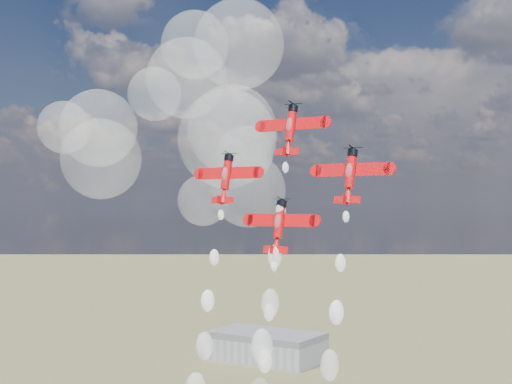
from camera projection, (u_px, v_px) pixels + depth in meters
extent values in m
cube|color=gray|center=(267.00, 349.00, 328.16)|extent=(50.00, 28.00, 10.00)
cube|color=#595B60|center=(267.00, 335.00, 328.26)|extent=(50.00, 28.00, 3.00)
cylinder|color=#BF090D|center=(291.00, 125.00, 125.94)|extent=(1.53, 2.80, 5.88)
cylinder|color=black|center=(293.00, 109.00, 126.58)|extent=(1.75, 1.95, 1.47)
cube|color=#BF090D|center=(292.00, 124.00, 126.32)|extent=(13.33, 0.74, 2.18)
cube|color=white|center=(275.00, 126.00, 128.35)|extent=(5.24, 0.17, 0.59)
cube|color=white|center=(311.00, 123.00, 124.50)|extent=(5.24, 0.17, 0.59)
cube|color=#BF090D|center=(287.00, 152.00, 124.77)|extent=(4.81, 0.41, 1.20)
cube|color=#BF090D|center=(285.00, 151.00, 124.05)|extent=(0.15, 2.14, 1.81)
ellipsoid|color=silver|center=(289.00, 125.00, 125.42)|extent=(1.20, 1.67, 2.88)
cone|color=#BF090D|center=(288.00, 147.00, 125.04)|extent=(1.53, 2.15, 3.12)
cylinder|color=#BF090D|center=(227.00, 174.00, 130.76)|extent=(1.53, 2.80, 5.88)
cylinder|color=black|center=(229.00, 158.00, 131.41)|extent=(1.75, 1.95, 1.47)
cube|color=#BF090D|center=(228.00, 173.00, 131.14)|extent=(13.33, 0.74, 2.18)
cube|color=white|center=(213.00, 174.00, 133.18)|extent=(5.24, 0.17, 0.59)
cube|color=white|center=(245.00, 173.00, 129.32)|extent=(5.24, 0.17, 0.59)
cube|color=#BF090D|center=(223.00, 200.00, 129.59)|extent=(4.81, 0.41, 1.20)
cube|color=#BF090D|center=(220.00, 200.00, 128.88)|extent=(0.15, 2.14, 1.81)
ellipsoid|color=silver|center=(225.00, 174.00, 130.25)|extent=(1.20, 1.67, 2.88)
cone|color=#BF090D|center=(223.00, 196.00, 129.87)|extent=(1.53, 2.15, 3.12)
cylinder|color=#BF090D|center=(351.00, 171.00, 117.44)|extent=(1.53, 2.80, 5.88)
cylinder|color=black|center=(352.00, 153.00, 118.09)|extent=(1.75, 1.95, 1.47)
cube|color=#BF090D|center=(352.00, 170.00, 117.82)|extent=(13.33, 0.74, 2.18)
cube|color=white|center=(332.00, 170.00, 119.86)|extent=(5.24, 0.17, 0.59)
cube|color=white|center=(372.00, 169.00, 116.00)|extent=(5.24, 0.17, 0.59)
cube|color=#BF090D|center=(347.00, 200.00, 116.27)|extent=(4.81, 0.41, 1.20)
cube|color=#BF090D|center=(345.00, 200.00, 115.56)|extent=(0.15, 2.14, 1.81)
ellipsoid|color=silver|center=(349.00, 171.00, 116.93)|extent=(1.20, 1.67, 2.88)
cone|color=#BF090D|center=(348.00, 195.00, 116.55)|extent=(1.53, 2.15, 3.12)
cylinder|color=#BF090D|center=(279.00, 222.00, 122.27)|extent=(1.53, 2.80, 5.88)
cylinder|color=black|center=(282.00, 204.00, 122.91)|extent=(1.75, 1.95, 1.47)
cube|color=#BF090D|center=(281.00, 220.00, 122.65)|extent=(13.33, 0.74, 2.18)
cube|color=white|center=(263.00, 220.00, 124.68)|extent=(5.24, 0.17, 0.59)
cube|color=white|center=(299.00, 221.00, 120.83)|extent=(5.24, 0.17, 0.59)
cube|color=#BF090D|center=(276.00, 250.00, 121.10)|extent=(4.81, 0.41, 1.20)
cube|color=#BF090D|center=(273.00, 250.00, 120.38)|extent=(0.15, 2.14, 1.81)
ellipsoid|color=silver|center=(278.00, 221.00, 121.75)|extent=(1.20, 1.67, 2.88)
cone|color=#BF090D|center=(276.00, 245.00, 121.37)|extent=(1.53, 2.15, 3.12)
sphere|color=white|center=(285.00, 167.00, 124.44)|extent=(1.07, 1.07, 1.07)
sphere|color=white|center=(281.00, 210.00, 122.79)|extent=(1.65, 1.65, 1.65)
sphere|color=white|center=(275.00, 256.00, 121.33)|extent=(2.22, 2.22, 2.22)
sphere|color=white|center=(270.00, 303.00, 119.08)|extent=(2.80, 2.80, 2.80)
sphere|color=white|center=(262.00, 346.00, 117.67)|extent=(3.37, 3.37, 3.37)
sphere|color=white|center=(221.00, 215.00, 129.13)|extent=(1.07, 1.07, 1.07)
sphere|color=white|center=(214.00, 257.00, 127.53)|extent=(1.65, 1.65, 1.65)
sphere|color=white|center=(208.00, 301.00, 125.83)|extent=(2.22, 2.22, 2.22)
sphere|color=white|center=(204.00, 346.00, 124.20)|extent=(2.80, 2.80, 2.80)
sphere|color=white|center=(346.00, 217.00, 115.80)|extent=(1.07, 1.07, 1.07)
sphere|color=white|center=(340.00, 263.00, 114.24)|extent=(1.65, 1.65, 1.65)
sphere|color=white|center=(336.00, 312.00, 112.46)|extent=(2.22, 2.22, 2.22)
sphere|color=white|center=(330.00, 365.00, 110.84)|extent=(2.80, 2.80, 2.80)
sphere|color=white|center=(274.00, 266.00, 120.52)|extent=(1.07, 1.07, 1.07)
sphere|color=white|center=(269.00, 313.00, 119.06)|extent=(1.65, 1.65, 1.65)
sphere|color=white|center=(265.00, 361.00, 117.44)|extent=(2.22, 2.22, 2.22)
sphere|color=white|center=(64.00, 127.00, 167.56)|extent=(12.40, 12.40, 12.40)
sphere|color=white|center=(232.00, 129.00, 161.14)|extent=(20.32, 20.32, 20.32)
sphere|color=white|center=(227.00, 139.00, 154.18)|extent=(21.55, 21.55, 21.55)
sphere|color=white|center=(195.00, 45.00, 143.40)|extent=(13.74, 13.74, 13.74)
sphere|color=white|center=(154.00, 94.00, 175.44)|extent=(13.27, 13.27, 13.27)
sphere|color=white|center=(249.00, 190.00, 153.39)|extent=(16.07, 16.07, 16.07)
sphere|color=white|center=(187.00, 78.00, 147.81)|extent=(16.82, 16.82, 16.82)
sphere|color=white|center=(203.00, 200.00, 159.76)|extent=(11.57, 11.57, 11.57)
sphere|color=white|center=(239.00, 44.00, 161.99)|extent=(20.67, 20.67, 20.67)
sphere|color=white|center=(98.00, 128.00, 172.91)|extent=(18.91, 18.91, 18.91)
sphere|color=white|center=(101.00, 159.00, 180.40)|extent=(20.41, 20.41, 20.41)
sphere|color=white|center=(244.00, 154.00, 158.55)|extent=(12.71, 12.71, 12.71)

